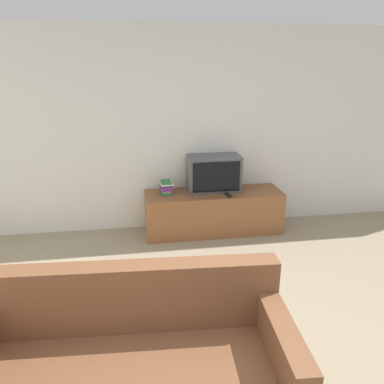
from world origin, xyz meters
name	(u,v)px	position (x,y,z in m)	size (l,w,h in m)	color
wall_back	(176,132)	(0.00, 3.03, 1.30)	(9.00, 0.06, 2.60)	silver
tv_stand	(213,212)	(0.45, 2.72, 0.27)	(1.78, 0.52, 0.55)	brown
television	(214,173)	(0.46, 2.81, 0.78)	(0.69, 0.35, 0.47)	#4C4C51
couch	(130,377)	(-0.64, 0.08, 0.31)	(2.03, 0.99, 0.92)	brown
book_stack	(166,187)	(-0.17, 2.77, 0.63)	(0.17, 0.23, 0.16)	#2D753D
remote_on_stand	(228,195)	(0.60, 2.55, 0.56)	(0.07, 0.15, 0.02)	black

